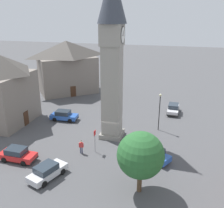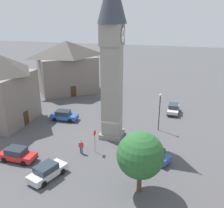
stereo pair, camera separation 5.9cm
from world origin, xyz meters
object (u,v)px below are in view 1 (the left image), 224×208
at_px(car_white_side, 153,153).
at_px(tree, 141,155).
at_px(pedestrian, 81,146).
at_px(clock_tower, 112,43).
at_px(car_black_far, 64,115).
at_px(road_sign, 95,138).
at_px(car_red_corner, 17,154).
at_px(lamp_post, 160,106).
at_px(building_shop_left, 5,89).
at_px(car_blue_kerb, 173,109).
at_px(car_silver_kerb, 47,171).
at_px(building_corner_back, 67,67).

relative_size(car_white_side, tree, 0.74).
bearing_deg(pedestrian, tree, 57.33).
xyz_separation_m(clock_tower, car_black_far, (-3.26, -8.53, -11.48)).
height_order(car_white_side, road_sign, road_sign).
bearing_deg(car_white_side, tree, -5.76).
bearing_deg(car_white_side, road_sign, -89.03).
height_order(car_red_corner, lamp_post, lamp_post).
bearing_deg(lamp_post, building_shop_left, -81.69).
relative_size(car_black_far, road_sign, 1.51).
height_order(clock_tower, car_black_far, clock_tower).
xyz_separation_m(pedestrian, lamp_post, (-8.78, 8.15, 2.53)).
bearing_deg(pedestrian, lamp_post, 137.14).
bearing_deg(pedestrian, road_sign, 115.62).
relative_size(clock_tower, building_shop_left, 2.06).
xyz_separation_m(car_red_corner, car_black_far, (-11.80, 0.12, 0.00)).
relative_size(car_black_far, pedestrian, 2.50).
xyz_separation_m(clock_tower, car_blue_kerb, (-10.58, 7.58, -11.48)).
distance_m(car_blue_kerb, building_shop_left, 26.22).
xyz_separation_m(pedestrian, road_sign, (-0.70, 1.46, 0.89)).
height_order(car_silver_kerb, building_shop_left, building_shop_left).
bearing_deg(tree, car_white_side, 174.24).
distance_m(car_red_corner, car_white_side, 15.12).
distance_m(car_silver_kerb, building_corner_back, 29.82).
bearing_deg(road_sign, tree, 47.82).
height_order(car_silver_kerb, car_white_side, same).
bearing_deg(car_silver_kerb, tree, 92.51).
height_order(car_black_far, pedestrian, pedestrian).
height_order(car_red_corner, car_black_far, same).
height_order(car_blue_kerb, car_silver_kerb, same).
height_order(car_silver_kerb, car_black_far, same).
relative_size(pedestrian, road_sign, 0.60).
relative_size(car_blue_kerb, car_black_far, 0.99).
distance_m(car_blue_kerb, car_black_far, 17.69).
height_order(clock_tower, car_red_corner, clock_tower).
distance_m(lamp_post, road_sign, 10.61).
bearing_deg(car_silver_kerb, car_blue_kerb, 151.64).
xyz_separation_m(car_blue_kerb, car_silver_kerb, (21.16, -11.43, 0.00)).
xyz_separation_m(car_blue_kerb, tree, (20.76, -2.24, 3.04)).
xyz_separation_m(pedestrian, building_corner_back, (-22.39, -11.59, 4.31)).
xyz_separation_m(car_red_corner, tree, (1.64, 13.98, 3.04)).
relative_size(car_red_corner, building_shop_left, 0.41).
xyz_separation_m(car_white_side, lamp_post, (-7.96, -0.09, 2.78)).
xyz_separation_m(car_white_side, tree, (5.72, -0.58, 3.04)).
bearing_deg(car_blue_kerb, road_sign, -29.10).
bearing_deg(car_red_corner, building_corner_back, -168.40).
bearing_deg(tree, road_sign, -132.18).
distance_m(clock_tower, car_blue_kerb, 17.36).
height_order(clock_tower, building_shop_left, clock_tower).
bearing_deg(pedestrian, car_silver_kerb, -16.07).
bearing_deg(building_corner_back, car_black_far, 21.24).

